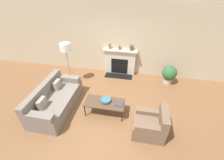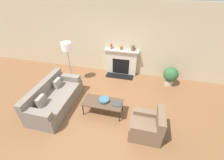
{
  "view_description": "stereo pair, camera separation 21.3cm",
  "coord_description": "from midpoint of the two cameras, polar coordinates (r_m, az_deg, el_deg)",
  "views": [
    {
      "loc": [
        0.97,
        -3.3,
        3.5
      ],
      "look_at": [
        0.14,
        1.08,
        0.45
      ],
      "focal_mm": 24.0,
      "sensor_mm": 36.0,
      "label": 1
    },
    {
      "loc": [
        1.18,
        -3.25,
        3.5
      ],
      "look_at": [
        0.14,
        1.08,
        0.45
      ],
      "focal_mm": 24.0,
      "sensor_mm": 36.0,
      "label": 2
    }
  ],
  "objects": [
    {
      "name": "wall_back",
      "position": [
        6.2,
        2.92,
        15.07
      ],
      "size": [
        18.0,
        0.06,
        2.9
      ],
      "color": "#BCAD8E",
      "rests_on": "ground_plane"
    },
    {
      "name": "couch",
      "position": [
        5.11,
        -19.96,
        -6.65
      ],
      "size": [
        0.97,
        2.01,
        0.83
      ],
      "rotation": [
        0.0,
        0.0,
        1.57
      ],
      "color": "slate",
      "rests_on": "ground_plane"
    },
    {
      "name": "mantel_vase_left",
      "position": [
        6.21,
        0.76,
        12.68
      ],
      "size": [
        0.08,
        0.08,
        0.21
      ],
      "color": "brown",
      "rests_on": "fireplace"
    },
    {
      "name": "floor_lamp",
      "position": [
        5.67,
        -15.76,
        11.23
      ],
      "size": [
        0.37,
        0.37,
        1.63
      ],
      "color": "gray",
      "rests_on": "ground_plane"
    },
    {
      "name": "book",
      "position": [
        4.43,
        3.28,
        -9.11
      ],
      "size": [
        0.26,
        0.22,
        0.02
      ],
      "rotation": [
        0.0,
        0.0,
        -0.04
      ],
      "color": "#38383D",
      "rests_on": "coffee_table"
    },
    {
      "name": "mantel_vase_center_left",
      "position": [
        6.15,
        4.53,
        12.04
      ],
      "size": [
        0.1,
        0.1,
        0.14
      ],
      "color": "brown",
      "rests_on": "fireplace"
    },
    {
      "name": "bowl",
      "position": [
        4.5,
        -1.67,
        -7.54
      ],
      "size": [
        0.31,
        0.31,
        0.08
      ],
      "color": "#38667A",
      "rests_on": "coffee_table"
    },
    {
      "name": "mantel_vase_center_right",
      "position": [
        6.09,
        8.97,
        11.87
      ],
      "size": [
        0.13,
        0.13,
        0.22
      ],
      "color": "brown",
      "rests_on": "fireplace"
    },
    {
      "name": "armchair_near",
      "position": [
        4.2,
        14.81,
        -16.67
      ],
      "size": [
        0.82,
        0.73,
        0.82
      ],
      "rotation": [
        0.0,
        0.0,
        -1.57
      ],
      "color": "brown",
      "rests_on": "ground_plane"
    },
    {
      "name": "fireplace",
      "position": [
        6.4,
        4.48,
        6.71
      ],
      "size": [
        1.4,
        0.59,
        1.1
      ],
      "color": "beige",
      "rests_on": "ground_plane"
    },
    {
      "name": "potted_plant",
      "position": [
        6.17,
        22.36,
        1.7
      ],
      "size": [
        0.55,
        0.55,
        0.75
      ],
      "color": "#B2A899",
      "rests_on": "ground_plane"
    },
    {
      "name": "coffee_table",
      "position": [
        4.53,
        -2.16,
        -8.68
      ],
      "size": [
        1.2,
        0.55,
        0.44
      ],
      "color": "#4C3828",
      "rests_on": "ground_plane"
    },
    {
      "name": "ground_plane",
      "position": [
        4.91,
        -3.31,
        -11.11
      ],
      "size": [
        18.0,
        18.0,
        0.0
      ],
      "primitive_type": "plane",
      "color": "brown"
    }
  ]
}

